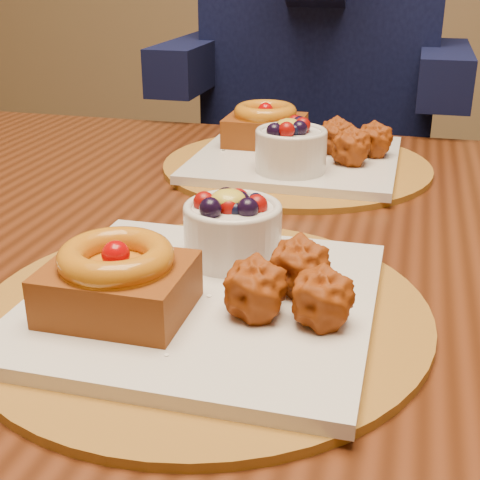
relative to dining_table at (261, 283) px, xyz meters
The scene contains 4 objects.
dining_table is the anchor object (origin of this frame).
place_setting_near 0.24m from the dining_table, 90.75° to the right, with size 0.38×0.38×0.09m.
place_setting_far 0.24m from the dining_table, 90.83° to the left, with size 0.38×0.38×0.09m.
chair_far 0.92m from the dining_table, 94.80° to the left, with size 0.51×0.51×0.92m.
Camera 1 is at (0.18, -0.68, 1.03)m, focal length 50.00 mm.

